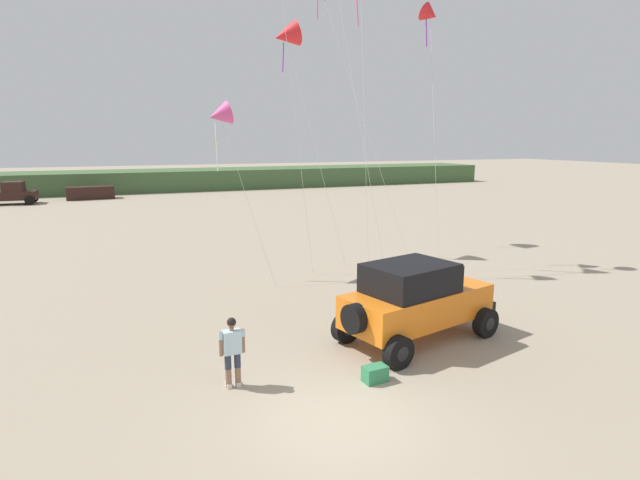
{
  "coord_description": "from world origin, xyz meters",
  "views": [
    {
      "loc": [
        -3.9,
        -8.62,
        5.58
      ],
      "look_at": [
        1.06,
        3.66,
        2.98
      ],
      "focal_mm": 28.72,
      "sensor_mm": 36.0,
      "label": 1
    }
  ],
  "objects_px": {
    "distant_pickup": "(9,194)",
    "kite_black_sled": "(286,36)",
    "jeep": "(416,299)",
    "kite_orange_streamer": "(219,115)",
    "distant_sedan": "(90,193)",
    "kite_red_delta": "(430,15)",
    "cooler_box": "(375,374)",
    "person_watching": "(232,348)"
  },
  "relations": [
    {
      "from": "kite_orange_streamer",
      "to": "kite_red_delta",
      "type": "height_order",
      "value": "kite_red_delta"
    },
    {
      "from": "kite_orange_streamer",
      "to": "kite_red_delta",
      "type": "bearing_deg",
      "value": -5.14
    },
    {
      "from": "distant_sedan",
      "to": "kite_orange_streamer",
      "type": "height_order",
      "value": "kite_orange_streamer"
    },
    {
      "from": "distant_pickup",
      "to": "distant_sedan",
      "type": "bearing_deg",
      "value": 15.5
    },
    {
      "from": "distant_sedan",
      "to": "kite_black_sled",
      "type": "relative_size",
      "value": 0.38
    },
    {
      "from": "distant_pickup",
      "to": "kite_black_sled",
      "type": "relative_size",
      "value": 0.42
    },
    {
      "from": "kite_red_delta",
      "to": "distant_sedan",
      "type": "bearing_deg",
      "value": 114.15
    },
    {
      "from": "person_watching",
      "to": "distant_sedan",
      "type": "relative_size",
      "value": 0.4
    },
    {
      "from": "person_watching",
      "to": "kite_orange_streamer",
      "type": "height_order",
      "value": "kite_orange_streamer"
    },
    {
      "from": "kite_black_sled",
      "to": "kite_red_delta",
      "type": "xyz_separation_m",
      "value": [
        5.05,
        -4.17,
        0.46
      ]
    },
    {
      "from": "kite_black_sled",
      "to": "person_watching",
      "type": "bearing_deg",
      "value": -113.67
    },
    {
      "from": "person_watching",
      "to": "kite_red_delta",
      "type": "bearing_deg",
      "value": 39.35
    },
    {
      "from": "cooler_box",
      "to": "kite_red_delta",
      "type": "height_order",
      "value": "kite_red_delta"
    },
    {
      "from": "jeep",
      "to": "kite_black_sled",
      "type": "bearing_deg",
      "value": 88.55
    },
    {
      "from": "jeep",
      "to": "cooler_box",
      "type": "bearing_deg",
      "value": -140.71
    },
    {
      "from": "distant_sedan",
      "to": "kite_orange_streamer",
      "type": "distance_m",
      "value": 33.9
    },
    {
      "from": "person_watching",
      "to": "kite_black_sled",
      "type": "bearing_deg",
      "value": 66.33
    },
    {
      "from": "jeep",
      "to": "cooler_box",
      "type": "distance_m",
      "value": 3.08
    },
    {
      "from": "jeep",
      "to": "person_watching",
      "type": "relative_size",
      "value": 3.01
    },
    {
      "from": "distant_pickup",
      "to": "cooler_box",
      "type": "bearing_deg",
      "value": -71.56
    },
    {
      "from": "jeep",
      "to": "kite_orange_streamer",
      "type": "height_order",
      "value": "kite_orange_streamer"
    },
    {
      "from": "distant_pickup",
      "to": "kite_red_delta",
      "type": "xyz_separation_m",
      "value": [
        21.49,
        -31.83,
        9.83
      ]
    },
    {
      "from": "jeep",
      "to": "cooler_box",
      "type": "height_order",
      "value": "jeep"
    },
    {
      "from": "kite_black_sled",
      "to": "kite_orange_streamer",
      "type": "bearing_deg",
      "value": -139.15
    },
    {
      "from": "person_watching",
      "to": "cooler_box",
      "type": "distance_m",
      "value": 3.37
    },
    {
      "from": "jeep",
      "to": "kite_red_delta",
      "type": "distance_m",
      "value": 13.55
    },
    {
      "from": "distant_pickup",
      "to": "kite_orange_streamer",
      "type": "height_order",
      "value": "kite_orange_streamer"
    },
    {
      "from": "person_watching",
      "to": "cooler_box",
      "type": "xyz_separation_m",
      "value": [
        3.13,
        -1.0,
        -0.75
      ]
    },
    {
      "from": "distant_pickup",
      "to": "kite_orange_streamer",
      "type": "relative_size",
      "value": 0.66
    },
    {
      "from": "person_watching",
      "to": "kite_orange_streamer",
      "type": "xyz_separation_m",
      "value": [
        1.8,
        9.61,
        5.57
      ]
    },
    {
      "from": "jeep",
      "to": "distant_sedan",
      "type": "distance_m",
      "value": 42.7
    },
    {
      "from": "jeep",
      "to": "distant_pickup",
      "type": "distance_m",
      "value": 42.94
    },
    {
      "from": "person_watching",
      "to": "kite_black_sled",
      "type": "xyz_separation_m",
      "value": [
        5.69,
        12.98,
        9.37
      ]
    },
    {
      "from": "distant_pickup",
      "to": "kite_red_delta",
      "type": "relative_size",
      "value": 0.42
    },
    {
      "from": "distant_pickup",
      "to": "distant_sedan",
      "type": "xyz_separation_m",
      "value": [
        6.42,
        1.78,
        -0.34
      ]
    },
    {
      "from": "cooler_box",
      "to": "distant_pickup",
      "type": "distance_m",
      "value": 43.9
    },
    {
      "from": "kite_orange_streamer",
      "to": "kite_red_delta",
      "type": "relative_size",
      "value": 0.63
    },
    {
      "from": "kite_black_sled",
      "to": "kite_red_delta",
      "type": "distance_m",
      "value": 6.57
    },
    {
      "from": "person_watching",
      "to": "kite_orange_streamer",
      "type": "relative_size",
      "value": 0.24
    },
    {
      "from": "cooler_box",
      "to": "jeep",
      "type": "bearing_deg",
      "value": 34.14
    },
    {
      "from": "kite_red_delta",
      "to": "distant_pickup",
      "type": "bearing_deg",
      "value": 124.02
    },
    {
      "from": "jeep",
      "to": "kite_red_delta",
      "type": "bearing_deg",
      "value": 56.07
    }
  ]
}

